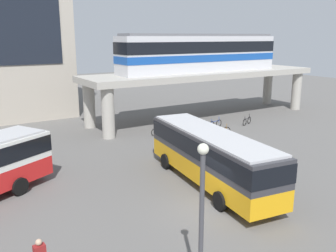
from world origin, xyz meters
TOP-DOWN VIEW (x-y plane):
  - ground_plane at (0.00, 10.00)m, footprint 120.00×120.00m
  - elevated_platform at (13.34, 17.45)m, footprint 26.49×6.13m
  - train at (12.71, 17.45)m, footprint 18.20×2.96m
  - bus_main at (2.24, 2.53)m, footprint 3.96×11.28m
  - bicycle_red at (6.34, 12.01)m, footprint 1.68×0.72m
  - bicycle_silver at (5.49, 13.53)m, footprint 1.79×0.26m
  - bicycle_brown at (10.11, 10.80)m, footprint 1.71×0.65m
  - bicycle_blue at (11.40, 13.16)m, footprint 1.78×0.35m
  - bicycle_black at (14.84, 12.44)m, footprint 1.69×0.70m
  - lamp_post at (-4.02, -4.82)m, footprint 0.36×0.36m

SIDE VIEW (x-z plane):
  - ground_plane at x=0.00m, z-range 0.00..0.00m
  - bicycle_red at x=6.34m, z-range -0.16..0.88m
  - bicycle_silver at x=5.49m, z-range -0.16..0.88m
  - bicycle_brown at x=10.11m, z-range -0.16..0.88m
  - bicycle_blue at x=11.40m, z-range -0.16..0.88m
  - bicycle_black at x=14.84m, z-range -0.16..0.88m
  - bus_main at x=2.24m, z-range 0.38..3.60m
  - lamp_post at x=-4.02m, z-range 0.54..5.90m
  - elevated_platform at x=13.34m, z-range 1.73..6.66m
  - train at x=12.71m, z-range 4.98..8.82m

